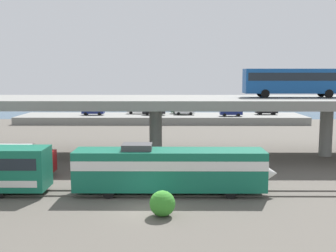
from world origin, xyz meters
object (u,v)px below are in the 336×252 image
object	(u,v)px
train_locomotive	(179,168)
parked_car_1	(138,110)
parked_car_5	(154,111)
service_truck_east	(16,160)
transit_bus_on_overpass	(294,80)
parked_car_6	(231,112)
parked_car_4	(266,111)
parked_car_0	(185,111)
parked_car_2	(181,110)
parked_car_3	(93,111)

from	to	relation	value
train_locomotive	parked_car_1	world-z (taller)	train_locomotive
train_locomotive	parked_car_5	distance (m)	50.78
parked_car_1	parked_car_5	size ratio (longest dim) A/B	0.97
service_truck_east	parked_car_5	xyz separation A→B (m)	(11.48, 44.82, 0.57)
transit_bus_on_overpass	parked_car_6	world-z (taller)	transit_bus_on_overpass
parked_car_4	parked_car_5	distance (m)	23.12
parked_car_5	parked_car_0	bearing A→B (deg)	4.87
service_truck_east	parked_car_0	world-z (taller)	service_truck_east
parked_car_4	train_locomotive	bearing A→B (deg)	-110.14
transit_bus_on_overpass	parked_car_2	xyz separation A→B (m)	(-12.55, 36.91, -6.86)
parked_car_6	parked_car_1	bearing A→B (deg)	165.59
transit_bus_on_overpass	parked_car_1	world-z (taller)	transit_bus_on_overpass
parked_car_0	parked_car_6	bearing A→B (deg)	163.49
parked_car_6	parked_car_5	bearing A→B (deg)	172.03
parked_car_2	service_truck_east	bearing A→B (deg)	-109.68
transit_bus_on_overpass	parked_car_4	world-z (taller)	transit_bus_on_overpass
transit_bus_on_overpass	parked_car_2	size ratio (longest dim) A/B	2.71
transit_bus_on_overpass	parked_car_2	world-z (taller)	transit_bus_on_overpass
parked_car_3	parked_car_6	bearing A→B (deg)	175.64
transit_bus_on_overpass	parked_car_1	size ratio (longest dim) A/B	2.76
train_locomotive	parked_car_3	bearing A→B (deg)	107.97
parked_car_0	parked_car_5	distance (m)	6.29
parked_car_4	parked_car_2	bearing A→B (deg)	174.62
parked_car_5	parked_car_6	size ratio (longest dim) A/B	1.03
service_truck_east	parked_car_6	bearing A→B (deg)	57.89
train_locomotive	parked_car_4	size ratio (longest dim) A/B	3.73
train_locomotive	parked_car_5	size ratio (longest dim) A/B	3.68
parked_car_5	train_locomotive	bearing A→B (deg)	-85.42
train_locomotive	parked_car_2	bearing A→B (deg)	88.34
train_locomotive	parked_car_5	xyz separation A→B (m)	(-4.05, 50.61, 0.01)
parked_car_0	parked_car_5	size ratio (longest dim) A/B	0.90
parked_car_6	parked_car_0	bearing A→B (deg)	163.49
train_locomotive	service_truck_east	world-z (taller)	train_locomotive
parked_car_2	parked_car_3	world-z (taller)	same
train_locomotive	parked_car_4	xyz separation A→B (m)	(19.03, 51.90, 0.02)
transit_bus_on_overpass	service_truck_east	bearing A→B (deg)	20.10
parked_car_2	parked_car_3	size ratio (longest dim) A/B	0.99
parked_car_2	parked_car_4	xyz separation A→B (m)	(17.49, -1.65, 0.00)
service_truck_east	parked_car_3	size ratio (longest dim) A/B	1.53
parked_car_1	parked_car_6	world-z (taller)	same
transit_bus_on_overpass	parked_car_4	size ratio (longest dim) A/B	2.70
parked_car_1	parked_car_2	xyz separation A→B (m)	(9.12, 0.24, 0.00)
parked_car_0	parked_car_6	world-z (taller)	same
train_locomotive	transit_bus_on_overpass	distance (m)	22.86
parked_car_6	parked_car_3	bearing A→B (deg)	175.64
parked_car_2	parked_car_6	distance (m)	10.95
service_truck_east	parked_car_2	size ratio (longest dim) A/B	1.54
parked_car_3	parked_car_1	bearing A→B (deg)	-162.84
transit_bus_on_overpass	parked_car_1	xyz separation A→B (m)	(-21.67, 36.67, -6.86)
transit_bus_on_overpass	parked_car_4	xyz separation A→B (m)	(4.94, 35.26, -6.86)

